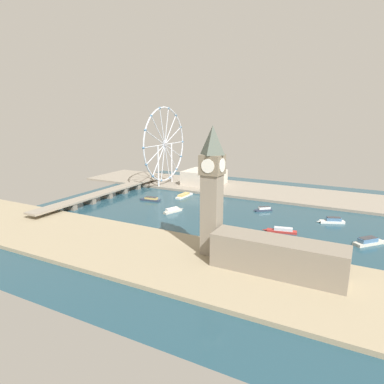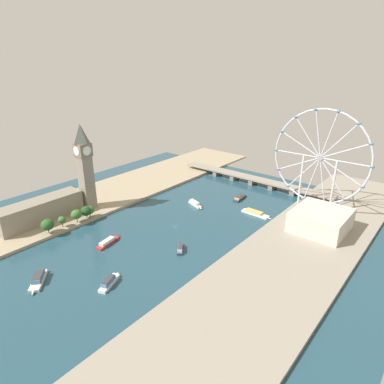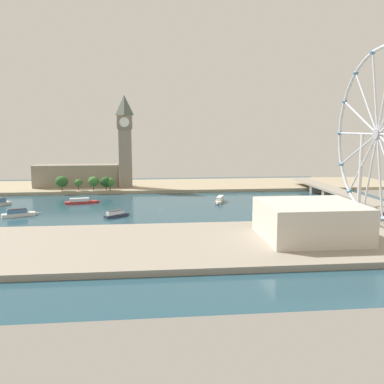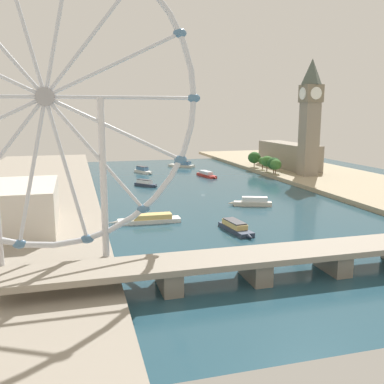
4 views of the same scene
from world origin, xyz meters
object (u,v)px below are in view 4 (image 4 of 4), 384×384
parliament_block (288,155)px  tour_boat_4 (143,170)px  clock_tower (310,116)px  tour_boat_1 (236,227)px  river_bridge (333,253)px  ferris_wheel (45,99)px  riverside_hall (0,207)px  tour_boat_5 (252,202)px  tour_boat_2 (182,164)px  tour_boat_0 (207,174)px  tour_boat_3 (145,183)px  tour_boat_6 (149,219)px

parliament_block → tour_boat_4: bearing=-8.5°
clock_tower → tour_boat_1: bearing=49.3°
river_bridge → tour_boat_4: river_bridge is taller
tour_boat_1 → tour_boat_4: size_ratio=1.08×
ferris_wheel → riverside_hall: size_ratio=2.07×
tour_boat_1 → tour_boat_5: 57.13m
tour_boat_2 → tour_boat_5: bearing=131.0°
tour_boat_0 → tour_boat_3: tour_boat_3 is taller
tour_boat_1 → tour_boat_2: 237.18m
tour_boat_5 → tour_boat_6: size_ratio=0.70×
clock_tower → ferris_wheel: bearing=39.8°
ferris_wheel → riverside_hall: bearing=-63.4°
tour_boat_5 → tour_boat_0: bearing=-74.6°
parliament_block → riverside_hall: parliament_block is taller
tour_boat_2 → tour_boat_6: size_ratio=0.72×
tour_boat_3 → tour_boat_6: size_ratio=0.51×
river_bridge → riverside_hall: bearing=-33.4°
clock_tower → tour_boat_1: size_ratio=3.30×
ferris_wheel → tour_boat_3: ferris_wheel is taller
tour_boat_4 → tour_boat_1: bearing=-19.3°
ferris_wheel → tour_boat_4: size_ratio=4.16×
tour_boat_2 → tour_boat_0: bearing=136.0°
river_bridge → tour_boat_6: (50.13, -82.37, -4.88)m
tour_boat_2 → tour_boat_6: bearing=113.9°
tour_boat_5 → tour_boat_6: (65.19, 22.48, -0.45)m
tour_boat_3 → tour_boat_6: 107.27m
ferris_wheel → tour_boat_6: ferris_wheel is taller
riverside_hall → tour_boat_1: 106.37m
ferris_wheel → tour_boat_0: size_ratio=3.55×
tour_boat_4 → tour_boat_6: tour_boat_4 is taller
tour_boat_1 → tour_boat_2: (-32.59, -234.93, 0.46)m
tour_boat_1 → tour_boat_6: (35.86, -26.55, -0.21)m
tour_boat_0 → tour_boat_1: bearing=-24.1°
tour_boat_5 → ferris_wheel: bearing=54.8°
tour_boat_0 → river_bridge: bearing=-17.3°
tour_boat_6 → tour_boat_0: bearing=-115.9°
tour_boat_5 → parliament_block: bearing=-105.6°
tour_boat_3 → parliament_block: bearing=70.3°
tour_boat_1 → tour_boat_5: tour_boat_5 is taller
tour_boat_5 → tour_boat_6: bearing=38.4°
ferris_wheel → tour_boat_0: 233.10m
ferris_wheel → tour_boat_6: bearing=-128.2°
parliament_block → tour_boat_4: 136.21m
tour_boat_0 → tour_boat_1: tour_boat_1 is taller
tour_boat_0 → tour_boat_4: 61.19m
tour_boat_3 → tour_boat_1: bearing=-30.1°
ferris_wheel → tour_boat_6: (-42.83, -54.47, -56.88)m
parliament_block → tour_boat_0: parliament_block is taller
tour_boat_3 → tour_boat_2: bearing=113.5°
riverside_hall → tour_boat_6: 68.75m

